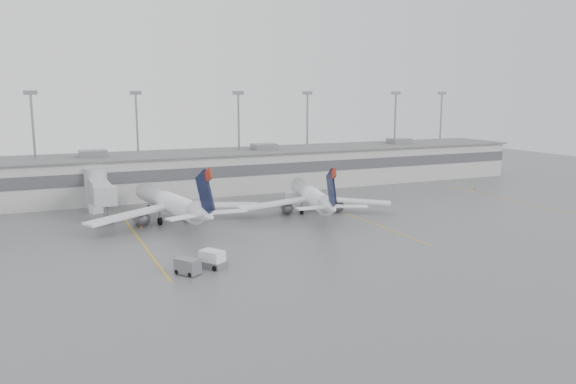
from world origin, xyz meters
name	(u,v)px	position (x,y,z in m)	size (l,w,h in m)	color
ground	(332,272)	(0.00, 0.00, 0.00)	(260.00, 260.00, 0.00)	#555558
terminal	(197,172)	(-0.01, 57.98, 4.17)	(152.00, 17.00, 9.45)	#AFAFAA
light_masts	(188,132)	(0.00, 63.75, 12.03)	(142.40, 8.00, 20.60)	gray
jet_bridge_right	(98,189)	(-20.50, 45.72, 3.87)	(4.00, 17.20, 7.00)	#A3A5A8
stand_markings	(256,227)	(0.00, 24.00, 0.01)	(105.25, 40.00, 0.01)	gold
jet_mid_left	(172,203)	(-11.00, 32.21, 3.18)	(27.96, 31.56, 10.25)	white
jet_mid_right	(313,196)	(12.39, 29.49, 2.95)	(25.46, 28.87, 9.49)	white
baggage_tug	(212,261)	(-12.01, 7.03, 0.80)	(3.37, 3.74, 2.05)	white
baggage_cart	(188,266)	(-15.21, 5.83, 0.93)	(2.85, 3.20, 1.79)	slate
gse_uld_b	(97,209)	(-21.09, 44.46, 0.76)	(2.14, 1.43, 1.52)	white
gse_uld_c	(294,197)	(13.40, 39.36, 0.97)	(2.73, 1.82, 1.93)	white
cone_b	(141,226)	(-16.05, 30.71, 0.30)	(0.38, 0.38, 0.60)	orange
cone_c	(303,197)	(16.44, 41.82, 0.31)	(0.39, 0.39, 0.61)	orange
cone_d	(474,189)	(53.82, 36.07, 0.31)	(0.39, 0.39, 0.63)	orange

